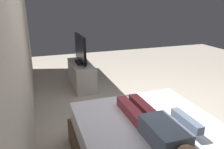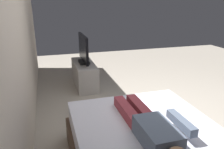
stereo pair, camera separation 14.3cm
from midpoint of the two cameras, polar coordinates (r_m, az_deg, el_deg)
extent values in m
plane|color=#ADA393|center=(3.42, 13.48, -12.85)|extent=(10.00, 10.00, 0.00)
cube|color=beige|center=(2.92, -21.76, 10.36)|extent=(6.40, 0.10, 2.80)
cube|color=white|center=(2.28, 12.75, -17.67)|extent=(1.96, 1.43, 0.24)
cube|color=slate|center=(2.07, 13.41, -14.76)|extent=(0.48, 0.28, 0.18)
cube|color=#993842|center=(2.53, 8.89, -8.84)|extent=(0.60, 0.11, 0.11)
cube|color=#993842|center=(2.47, 5.50, -9.39)|extent=(0.60, 0.11, 0.11)
cube|color=slate|center=(2.23, 19.10, -11.54)|extent=(0.40, 0.08, 0.08)
cube|color=black|center=(2.52, 18.56, -11.02)|extent=(0.15, 0.04, 0.02)
cube|color=#B7B2AD|center=(4.75, -6.24, 0.02)|extent=(1.10, 0.40, 0.50)
cube|color=black|center=(4.67, -6.36, 3.22)|extent=(0.32, 0.20, 0.05)
cube|color=black|center=(4.60, -6.49, 6.77)|extent=(0.88, 0.05, 0.54)
camera|label=1|loc=(0.07, -88.77, 0.41)|focal=35.62mm
camera|label=2|loc=(0.07, 91.23, -0.41)|focal=35.62mm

